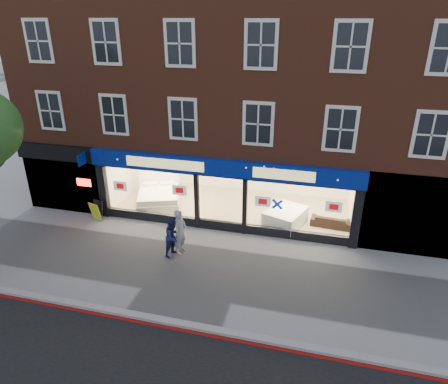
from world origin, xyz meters
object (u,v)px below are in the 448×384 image
at_px(display_bed, 159,196).
at_px(pedestrian_grey, 180,232).
at_px(a_board, 97,211).
at_px(mattress_stack, 285,217).
at_px(sofa, 330,221).
at_px(pedestrian_blue, 173,237).

xyz_separation_m(display_bed, pedestrian_grey, (2.51, -3.77, 0.43)).
relative_size(a_board, pedestrian_grey, 0.49).
bearing_deg(display_bed, mattress_stack, -26.01).
distance_m(sofa, pedestrian_blue, 6.94).
xyz_separation_m(mattress_stack, a_board, (-8.35, -1.52, -0.01)).
relative_size(mattress_stack, pedestrian_grey, 1.19).
bearing_deg(a_board, display_bed, 62.92).
relative_size(display_bed, sofa, 1.75).
relative_size(display_bed, pedestrian_blue, 1.84).
height_order(mattress_stack, sofa, mattress_stack).
distance_m(mattress_stack, pedestrian_blue, 5.18).
relative_size(sofa, pedestrian_grey, 0.92).
bearing_deg(sofa, a_board, 15.38).
bearing_deg(pedestrian_grey, sofa, -48.68).
bearing_deg(pedestrian_grey, mattress_stack, -40.14).
xyz_separation_m(pedestrian_grey, pedestrian_blue, (-0.20, -0.24, -0.11)).
height_order(pedestrian_grey, pedestrian_blue, pedestrian_grey).
distance_m(a_board, pedestrian_blue, 4.82).
relative_size(mattress_stack, pedestrian_blue, 1.36).
bearing_deg(sofa, mattress_stack, 15.13).
relative_size(mattress_stack, a_board, 2.42).
distance_m(display_bed, pedestrian_grey, 4.55).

